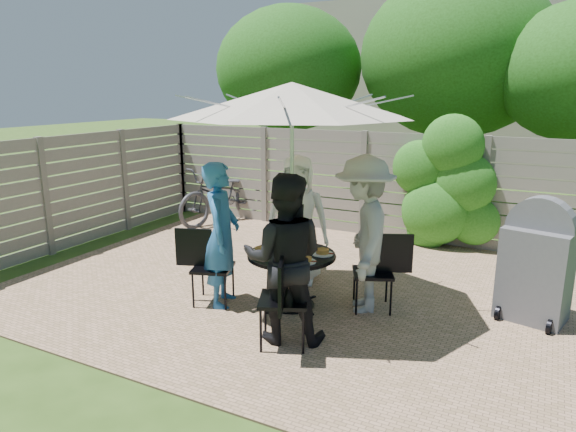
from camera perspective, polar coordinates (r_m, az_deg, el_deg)
The scene contains 23 objects.
backyard_envelope at distance 16.05m, azimuth 17.68°, elevation 13.52°, with size 60.00×60.00×5.00m.
patio_table at distance 6.10m, azimuth 0.41°, elevation -5.99°, with size 1.33×1.33×0.67m.
umbrella at distance 5.73m, azimuth 0.44°, elevation 12.76°, with size 3.51×3.51×2.62m.
chair_back at distance 7.07m, azimuth 1.09°, elevation -4.79°, with size 0.58×0.70×0.92m.
person_back at distance 6.77m, azimuth 1.03°, elevation -0.44°, with size 0.85×0.55×1.73m, color white.
chair_left at distance 6.32m, azimuth -8.42°, elevation -7.23°, with size 0.72×0.58×0.94m.
person_left at distance 6.10m, azimuth -7.38°, elevation -2.13°, with size 0.64×0.42×1.74m, color #245F9C.
chair_front at distance 5.27m, azimuth -0.52°, elevation -11.27°, with size 0.63×0.76×1.00m.
person_front at distance 5.18m, azimuth -0.39°, elevation -4.82°, with size 0.86×0.67×1.76m, color black.
chair_right at distance 6.16m, azimuth 9.47°, elevation -7.82°, with size 0.72×0.59×0.94m.
person_right at distance 5.95m, azimuth 8.41°, elevation -2.09°, with size 1.19×0.68×1.84m, color #A4A4A0.
plate_back at distance 6.37m, azimuth 0.70°, elevation -2.97°, with size 0.26×0.26×0.06m.
plate_left at distance 6.07m, azimuth -2.98°, elevation -3.85°, with size 0.26×0.26×0.06m.
plate_front at distance 5.68m, azimuth 0.10°, elevation -5.07°, with size 0.26×0.26×0.06m.
plate_right at distance 6.01m, azimuth 3.85°, elevation -4.05°, with size 0.26×0.26×0.06m.
plate_extra at distance 5.73m, azimuth 1.95°, elevation -4.92°, with size 0.24×0.24×0.06m.
glass_back at distance 6.27m, azimuth -0.33°, elevation -2.81°, with size 0.07×0.07×0.14m, color silver.
glass_front at distance 5.76m, azimuth 1.23°, elevation -4.35°, with size 0.07×0.07×0.14m, color silver.
glass_right at distance 6.09m, azimuth 2.94°, elevation -3.31°, with size 0.07×0.07×0.14m, color silver.
syrup_jug at distance 6.06m, azimuth -0.11°, elevation -3.30°, with size 0.09×0.09×0.16m, color #59280C.
coffee_cup at distance 6.22m, azimuth 1.51°, elevation -3.05°, with size 0.08×0.08×0.12m, color #C6B293.
bicycle at distance 10.05m, azimuth -7.24°, elevation 2.36°, with size 0.73×2.09×1.10m, color #333338.
bbq_grill at distance 6.34m, azimuth 25.87°, elevation -4.93°, with size 0.80×0.68×1.42m.
Camera 1 is at (2.88, -5.51, 2.55)m, focal length 32.00 mm.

